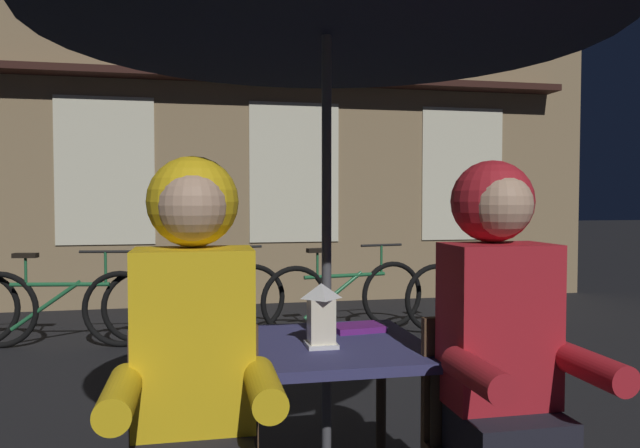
{
  "coord_description": "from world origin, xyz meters",
  "views": [
    {
      "loc": [
        -0.46,
        -2.16,
        1.27
      ],
      "look_at": [
        0.0,
        0.12,
        1.18
      ],
      "focal_mm": 33.7,
      "sensor_mm": 36.0,
      "label": 1
    }
  ],
  "objects_px": {
    "person_right_hooded": "(502,333)",
    "book": "(357,328)",
    "lantern": "(321,313)",
    "bicycle_fourth": "(345,296)",
    "chair_right": "(492,437)",
    "cafe_table": "(326,369)",
    "bicycle_second": "(60,307)",
    "bicycle_fifth": "(481,294)",
    "person_left_hooded": "(194,348)",
    "bicycle_third": "(198,300)"
  },
  "relations": [
    {
      "from": "bicycle_second",
      "to": "person_right_hooded",
      "type": "bearing_deg",
      "value": -60.31
    },
    {
      "from": "lantern",
      "to": "bicycle_third",
      "type": "height_order",
      "value": "lantern"
    },
    {
      "from": "cafe_table",
      "to": "bicycle_third",
      "type": "distance_m",
      "value": 3.46
    },
    {
      "from": "bicycle_fifth",
      "to": "bicycle_third",
      "type": "bearing_deg",
      "value": 176.71
    },
    {
      "from": "bicycle_third",
      "to": "book",
      "type": "distance_m",
      "value": 3.33
    },
    {
      "from": "lantern",
      "to": "bicycle_fourth",
      "type": "height_order",
      "value": "lantern"
    },
    {
      "from": "person_right_hooded",
      "to": "bicycle_third",
      "type": "bearing_deg",
      "value": 103.99
    },
    {
      "from": "book",
      "to": "person_left_hooded",
      "type": "bearing_deg",
      "value": -144.24
    },
    {
      "from": "book",
      "to": "bicycle_fourth",
      "type": "bearing_deg",
      "value": 70.14
    },
    {
      "from": "lantern",
      "to": "bicycle_third",
      "type": "relative_size",
      "value": 0.14
    },
    {
      "from": "cafe_table",
      "to": "chair_right",
      "type": "bearing_deg",
      "value": -37.55
    },
    {
      "from": "person_right_hooded",
      "to": "bicycle_fourth",
      "type": "distance_m",
      "value": 3.86
    },
    {
      "from": "bicycle_third",
      "to": "bicycle_fifth",
      "type": "height_order",
      "value": "same"
    },
    {
      "from": "bicycle_second",
      "to": "bicycle_fifth",
      "type": "xyz_separation_m",
      "value": [
        3.89,
        -0.02,
        0.0
      ]
    },
    {
      "from": "person_right_hooded",
      "to": "bicycle_second",
      "type": "distance_m",
      "value": 4.29
    },
    {
      "from": "bicycle_fourth",
      "to": "bicycle_fifth",
      "type": "bearing_deg",
      "value": -5.09
    },
    {
      "from": "bicycle_fourth",
      "to": "chair_right",
      "type": "bearing_deg",
      "value": -96.46
    },
    {
      "from": "cafe_table",
      "to": "bicycle_second",
      "type": "xyz_separation_m",
      "value": [
        -1.63,
        3.28,
        -0.29
      ]
    },
    {
      "from": "lantern",
      "to": "bicycle_fourth",
      "type": "distance_m",
      "value": 3.6
    },
    {
      "from": "lantern",
      "to": "person_left_hooded",
      "type": "height_order",
      "value": "person_left_hooded"
    },
    {
      "from": "bicycle_fifth",
      "to": "person_left_hooded",
      "type": "bearing_deg",
      "value": -126.61
    },
    {
      "from": "lantern",
      "to": "chair_right",
      "type": "distance_m",
      "value": 0.7
    },
    {
      "from": "person_right_hooded",
      "to": "bicycle_third",
      "type": "xyz_separation_m",
      "value": [
        -0.96,
        3.84,
        -0.5
      ]
    },
    {
      "from": "person_right_hooded",
      "to": "book",
      "type": "xyz_separation_m",
      "value": [
        -0.32,
        0.59,
        -0.09
      ]
    },
    {
      "from": "person_left_hooded",
      "to": "bicycle_fourth",
      "type": "distance_m",
      "value": 4.08
    },
    {
      "from": "person_right_hooded",
      "to": "bicycle_second",
      "type": "height_order",
      "value": "person_right_hooded"
    },
    {
      "from": "cafe_table",
      "to": "bicycle_fourth",
      "type": "xyz_separation_m",
      "value": [
        0.9,
        3.38,
        -0.29
      ]
    },
    {
      "from": "cafe_table",
      "to": "book",
      "type": "bearing_deg",
      "value": 45.52
    },
    {
      "from": "lantern",
      "to": "chair_right",
      "type": "relative_size",
      "value": 0.27
    },
    {
      "from": "person_left_hooded",
      "to": "book",
      "type": "xyz_separation_m",
      "value": [
        0.64,
        0.59,
        -0.09
      ]
    },
    {
      "from": "cafe_table",
      "to": "bicycle_second",
      "type": "distance_m",
      "value": 3.68
    },
    {
      "from": "cafe_table",
      "to": "book",
      "type": "xyz_separation_m",
      "value": [
        0.16,
        0.17,
        0.11
      ]
    },
    {
      "from": "bicycle_third",
      "to": "chair_right",
      "type": "bearing_deg",
      "value": -75.81
    },
    {
      "from": "bicycle_fourth",
      "to": "bicycle_second",
      "type": "bearing_deg",
      "value": -177.84
    },
    {
      "from": "person_right_hooded",
      "to": "bicycle_third",
      "type": "distance_m",
      "value": 3.99
    },
    {
      "from": "chair_right",
      "to": "bicycle_fourth",
      "type": "relative_size",
      "value": 0.52
    },
    {
      "from": "lantern",
      "to": "bicycle_third",
      "type": "xyz_separation_m",
      "value": [
        -0.44,
        3.48,
        -0.51
      ]
    },
    {
      "from": "chair_right",
      "to": "bicycle_fourth",
      "type": "distance_m",
      "value": 3.77
    },
    {
      "from": "bicycle_fifth",
      "to": "bicycle_second",
      "type": "bearing_deg",
      "value": 179.64
    },
    {
      "from": "bicycle_second",
      "to": "bicycle_third",
      "type": "relative_size",
      "value": 1.0
    },
    {
      "from": "chair_right",
      "to": "book",
      "type": "distance_m",
      "value": 0.68
    },
    {
      "from": "cafe_table",
      "to": "bicycle_fourth",
      "type": "height_order",
      "value": "bicycle_fourth"
    },
    {
      "from": "person_right_hooded",
      "to": "bicycle_fourth",
      "type": "xyz_separation_m",
      "value": [
        0.42,
        3.8,
        -0.5
      ]
    },
    {
      "from": "person_left_hooded",
      "to": "bicycle_fifth",
      "type": "relative_size",
      "value": 0.84
    },
    {
      "from": "person_left_hooded",
      "to": "person_right_hooded",
      "type": "bearing_deg",
      "value": 0.0
    },
    {
      "from": "person_left_hooded",
      "to": "bicycle_second",
      "type": "xyz_separation_m",
      "value": [
        -1.15,
        3.71,
        -0.5
      ]
    },
    {
      "from": "cafe_table",
      "to": "bicycle_fifth",
      "type": "distance_m",
      "value": 3.97
    },
    {
      "from": "cafe_table",
      "to": "person_left_hooded",
      "type": "xyz_separation_m",
      "value": [
        -0.48,
        -0.43,
        0.21
      ]
    },
    {
      "from": "bicycle_third",
      "to": "person_left_hooded",
      "type": "bearing_deg",
      "value": -90.06
    },
    {
      "from": "bicycle_fifth",
      "to": "bicycle_fourth",
      "type": "bearing_deg",
      "value": 174.91
    }
  ]
}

